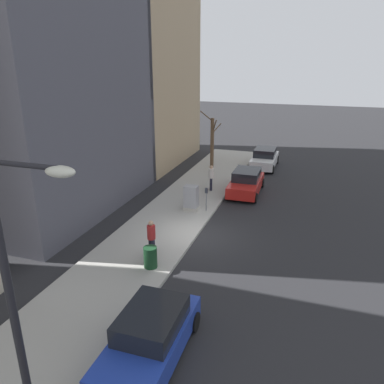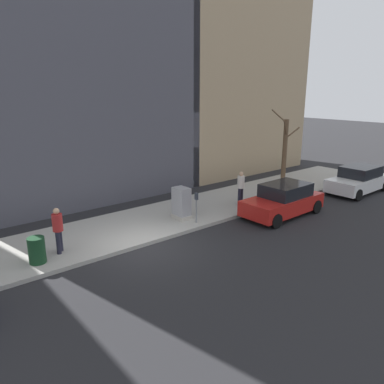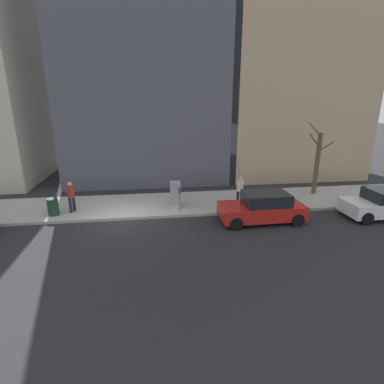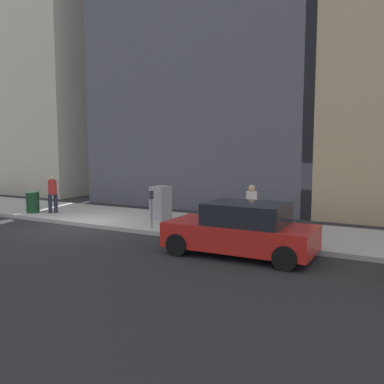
{
  "view_description": "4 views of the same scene",
  "coord_description": "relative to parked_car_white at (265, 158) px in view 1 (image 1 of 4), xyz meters",
  "views": [
    {
      "loc": [
        -5.0,
        15.92,
        8.26
      ],
      "look_at": [
        1.22,
        -2.74,
        1.25
      ],
      "focal_mm": 35.0,
      "sensor_mm": 36.0,
      "label": 1
    },
    {
      "loc": [
        -11.25,
        6.95,
        5.82
      ],
      "look_at": [
        1.61,
        -3.69,
        1.16
      ],
      "focal_mm": 35.0,
      "sensor_mm": 36.0,
      "label": 2
    },
    {
      "loc": [
        -14.6,
        -1.61,
        6.0
      ],
      "look_at": [
        1.71,
        -3.81,
        0.85
      ],
      "focal_mm": 28.0,
      "sensor_mm": 36.0,
      "label": 3
    },
    {
      "loc": [
        -12.13,
        -11.48,
        3.16
      ],
      "look_at": [
        0.36,
        -4.67,
        1.55
      ],
      "focal_mm": 40.0,
      "sensor_mm": 36.0,
      "label": 4
    }
  ],
  "objects": [
    {
      "name": "ground_plane",
      "position": [
        1.3,
        13.65,
        -0.74
      ],
      "size": [
        120.0,
        120.0,
        0.0
      ],
      "primitive_type": "plane",
      "color": "#232326"
    },
    {
      "name": "sidewalk",
      "position": [
        3.3,
        13.65,
        -0.66
      ],
      "size": [
        4.0,
        36.0,
        0.15
      ],
      "primitive_type": "cube",
      "color": "#9E9B93",
      "rests_on": "ground"
    },
    {
      "name": "parked_car_white",
      "position": [
        0.0,
        0.0,
        0.0
      ],
      "size": [
        1.93,
        4.2,
        1.52
      ],
      "rotation": [
        0.0,
        0.0,
        -0.0
      ],
      "color": "white",
      "rests_on": "ground"
    },
    {
      "name": "parked_car_red",
      "position": [
        0.25,
        6.62,
        0.0
      ],
      "size": [
        1.97,
        4.22,
        1.52
      ],
      "rotation": [
        0.0,
        0.0,
        0.01
      ],
      "color": "red",
      "rests_on": "ground"
    },
    {
      "name": "parked_car_blue",
      "position": [
        0.2,
        21.68,
        0.0
      ],
      "size": [
        1.95,
        4.22,
        1.52
      ],
      "rotation": [
        0.0,
        0.0,
        0.01
      ],
      "color": "#1E389E",
      "rests_on": "ground"
    },
    {
      "name": "parking_meter",
      "position": [
        1.75,
        10.68,
        0.24
      ],
      "size": [
        0.14,
        0.1,
        1.35
      ],
      "color": "slate",
      "rests_on": "sidewalk"
    },
    {
      "name": "utility_box",
      "position": [
        2.6,
        10.83,
        0.11
      ],
      "size": [
        0.83,
        0.61,
        1.43
      ],
      "color": "#A8A399",
      "rests_on": "sidewalk"
    },
    {
      "name": "streetlamp",
      "position": [
        1.58,
        24.63,
        3.28
      ],
      "size": [
        1.97,
        0.32,
        6.5
      ],
      "color": "black",
      "rests_on": "sidewalk"
    },
    {
      "name": "bare_tree",
      "position": [
        3.89,
        1.82,
        1.46
      ],
      "size": [
        1.52,
        1.66,
        4.44
      ],
      "color": "brown",
      "rests_on": "sidewalk"
    },
    {
      "name": "trash_bin",
      "position": [
        2.2,
        17.28,
        -0.14
      ],
      "size": [
        0.56,
        0.56,
        0.9
      ],
      "primitive_type": "cylinder",
      "color": "#14381E",
      "rests_on": "sidewalk"
    },
    {
      "name": "pedestrian_near_meter",
      "position": [
        2.46,
        7.16,
        0.35
      ],
      "size": [
        0.36,
        0.39,
        1.66
      ],
      "rotation": [
        0.0,
        0.0,
        1.88
      ],
      "color": "#1E1E2D",
      "rests_on": "sidewalk"
    },
    {
      "name": "pedestrian_midblock",
      "position": [
        2.53,
        16.39,
        0.35
      ],
      "size": [
        0.36,
        0.36,
        1.66
      ],
      "rotation": [
        0.0,
        0.0,
        2.52
      ],
      "color": "#1E1E2D",
      "rests_on": "sidewalk"
    }
  ]
}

